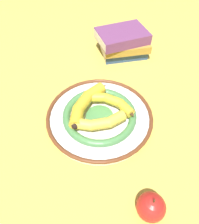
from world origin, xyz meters
The scene contains 7 objects.
ground_plane centered at (0.00, 0.00, 0.00)m, with size 2.80×2.80×0.00m, color gold.
decorative_bowl centered at (-0.01, -0.02, 0.02)m, with size 0.35×0.35×0.04m.
banana_a centered at (0.03, -0.05, 0.05)m, with size 0.14×0.19×0.04m.
banana_b centered at (0.00, 0.03, 0.05)m, with size 0.18×0.06×0.03m.
banana_c centered at (-0.05, -0.05, 0.05)m, with size 0.15×0.12×0.03m.
book_stack centered at (-0.14, -0.37, 0.06)m, with size 0.23×0.19×0.11m.
apple centered at (-0.10, 0.28, 0.03)m, with size 0.07×0.07×0.08m.
Camera 1 is at (0.04, 0.43, 0.57)m, focal length 35.00 mm.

